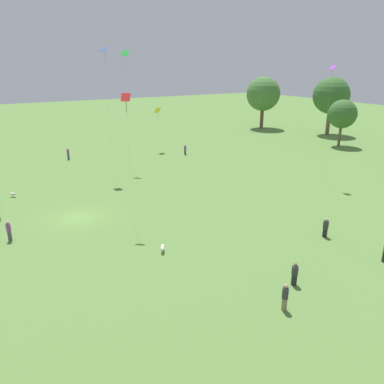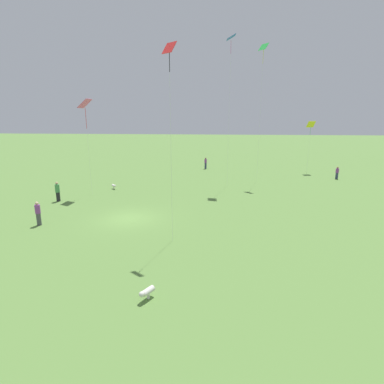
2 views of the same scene
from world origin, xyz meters
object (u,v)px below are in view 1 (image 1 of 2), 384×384
object	(u,v)px
person_6	(9,231)
kite_2	(105,55)
kite_1	(126,105)
kite_4	(332,75)
person_8	(185,150)
dog_0	(13,194)
person_2	(285,297)
kite_5	(158,111)
person_3	(295,274)
person_5	(68,154)
kite_6	(125,59)
dog_1	(162,248)
person_4	(325,228)

from	to	relation	value
person_6	kite_2	xyz separation A→B (m)	(-14.19, 13.96, 14.11)
kite_1	kite_2	size ratio (longest dim) A/B	0.74
person_6	kite_4	distance (m)	37.56
person_8	dog_0	distance (m)	27.81
person_2	kite_5	xyz separation A→B (m)	(-43.25, 12.49, 5.71)
person_6	person_3	bearing A→B (deg)	-8.86
person_5	person_8	size ratio (longest dim) A/B	1.09
person_5	person_6	distance (m)	28.17
kite_1	kite_6	xyz separation A→B (m)	(-19.08, 7.47, 3.83)
dog_0	person_2	bearing A→B (deg)	70.49
person_8	dog_1	size ratio (longest dim) A/B	2.01
person_4	person_5	bearing A→B (deg)	157.66
kite_6	dog_0	bearing A→B (deg)	-69.11
person_4	kite_6	xyz separation A→B (m)	(-30.08, -5.64, 13.80)
person_8	kite_1	bearing A→B (deg)	-172.52
person_6	dog_0	distance (m)	11.72
kite_5	kite_6	size ratio (longest dim) A/B	0.46
dog_1	dog_0	bearing A→B (deg)	-37.19
person_2	dog_1	world-z (taller)	person_2
person_5	kite_1	xyz separation A→B (m)	(27.88, -0.71, 9.94)
kite_4	kite_5	bearing A→B (deg)	-110.60
dog_0	dog_1	world-z (taller)	dog_1
person_4	person_6	size ratio (longest dim) A/B	0.96
kite_1	person_8	bearing A→B (deg)	131.72
person_3	kite_5	distance (m)	43.15
kite_5	dog_0	distance (m)	28.14
person_6	kite_2	size ratio (longest dim) A/B	0.11
person_6	kite_1	distance (m)	14.34
person_5	kite_6	distance (m)	17.68
person_4	person_2	bearing A→B (deg)	-100.63
kite_4	dog_1	xyz separation A→B (m)	(6.88, -25.50, -12.47)
kite_2	person_8	bearing A→B (deg)	152.45
person_2	kite_5	size ratio (longest dim) A/B	0.25
kite_6	person_2	bearing A→B (deg)	-5.28
kite_4	kite_6	world-z (taller)	kite_6
kite_2	kite_6	size ratio (longest dim) A/B	1.01
kite_1	kite_2	xyz separation A→B (m)	(-16.10, 3.77, 4.19)
person_3	kite_5	size ratio (longest dim) A/B	0.23
kite_4	dog_1	bearing A→B (deg)	-26.33
person_5	kite_6	bearing A→B (deg)	94.49
person_2	dog_0	xyz separation A→B (m)	(-30.22, -11.65, -0.54)
kite_4	kite_2	bearing A→B (deg)	-77.35
person_2	dog_0	world-z (taller)	person_2
kite_5	kite_6	bearing A→B (deg)	75.23
person_8	kite_5	distance (m)	7.96
kite_5	dog_0	bearing A→B (deg)	60.55
dog_0	dog_1	size ratio (longest dim) A/B	0.86
person_8	kite_1	size ratio (longest dim) A/B	0.14
kite_5	dog_0	xyz separation A→B (m)	(13.03, -24.14, -6.25)
kite_2	kite_4	world-z (taller)	kite_2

